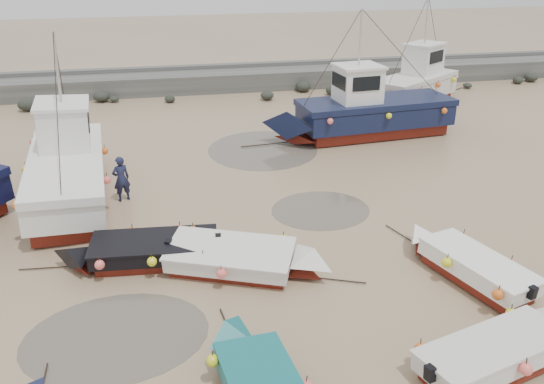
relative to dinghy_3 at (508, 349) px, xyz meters
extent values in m
plane|color=#9E8062|center=(-6.59, 4.63, -0.54)|extent=(120.00, 120.00, 0.00)
cube|color=#5F5F5B|center=(-6.59, 26.63, 0.06)|extent=(60.00, 2.20, 1.20)
cube|color=#5F5F5B|center=(-6.59, 27.84, 0.78)|extent=(60.00, 0.60, 0.25)
ellipsoid|color=black|center=(-1.49, 23.65, -0.25)|extent=(0.84, 0.86, 0.51)
ellipsoid|color=black|center=(1.21, 25.19, -0.20)|extent=(0.98, 1.07, 0.72)
ellipsoid|color=black|center=(7.57, 24.17, -0.27)|extent=(0.78, 0.90, 0.59)
ellipsoid|color=black|center=(16.44, 24.42, -0.31)|extent=(0.68, 0.72, 0.52)
ellipsoid|color=black|center=(12.33, 23.90, -0.34)|extent=(0.60, 0.70, 0.31)
ellipsoid|color=black|center=(-11.67, 25.09, -0.20)|extent=(0.99, 0.80, 0.58)
ellipsoid|color=black|center=(5.60, 24.40, -0.36)|extent=(0.54, 0.46, 0.30)
ellipsoid|color=black|center=(3.09, 24.60, -0.33)|extent=(0.61, 0.47, 0.46)
ellipsoid|color=black|center=(17.69, 24.78, -0.22)|extent=(0.92, 0.97, 0.58)
ellipsoid|color=black|center=(-10.90, 24.90, -0.33)|extent=(0.61, 0.53, 0.32)
ellipsoid|color=black|center=(4.40, 25.23, -0.31)|extent=(0.67, 0.55, 0.43)
ellipsoid|color=black|center=(-15.76, 23.97, -0.16)|extent=(1.09, 0.88, 0.72)
ellipsoid|color=black|center=(-13.84, 24.28, -0.32)|extent=(0.65, 0.60, 0.37)
ellipsoid|color=black|center=(2.87, 24.02, -0.24)|extent=(0.88, 0.64, 0.62)
ellipsoid|color=black|center=(-7.52, 24.23, -0.32)|extent=(0.64, 0.62, 0.48)
ellipsoid|color=black|center=(1.25, 25.05, -0.35)|extent=(0.55, 0.45, 0.29)
cylinder|color=#585147|center=(-9.23, 2.84, -0.54)|extent=(4.78, 4.78, 0.01)
cylinder|color=#585147|center=(-2.17, 8.63, -0.54)|extent=(3.74, 3.74, 0.01)
cylinder|color=#585147|center=(-3.23, 15.23, -0.54)|extent=(5.29, 5.29, 0.01)
pyramid|color=#125F63|center=(-6.19, 1.55, 0.43)|extent=(1.58, 0.94, 0.90)
cylinder|color=black|center=(-6.32, 2.40, -0.51)|extent=(0.36, 1.98, 0.04)
sphere|color=orange|center=(-6.93, 0.74, 0.09)|extent=(0.30, 0.30, 0.30)
cube|color=maroon|center=(-0.36, -0.10, -0.39)|extent=(3.67, 2.09, 0.30)
cube|color=silver|center=(-0.36, -0.10, -0.02)|extent=(3.97, 2.37, 0.45)
cube|color=brown|center=(-0.36, -0.10, 0.15)|extent=(3.32, 1.93, 0.10)
cube|color=silver|center=(-0.36, -0.10, 0.24)|extent=(4.07, 2.45, 0.07)
cube|color=black|center=(-2.23, -0.61, 0.16)|extent=(0.23, 0.26, 0.35)
sphere|color=orange|center=(-2.01, 0.33, 0.09)|extent=(0.30, 0.30, 0.30)
sphere|color=orange|center=(-0.14, -0.92, 0.09)|extent=(0.30, 0.30, 0.30)
sphere|color=orange|center=(0.85, 1.10, 0.09)|extent=(0.30, 0.30, 0.30)
cube|color=maroon|center=(-8.23, 6.15, -0.39)|extent=(3.62, 1.53, 0.30)
cube|color=black|center=(-8.23, 6.15, -0.02)|extent=(3.90, 1.77, 0.45)
pyramid|color=black|center=(-10.47, 6.32, 0.43)|extent=(0.82, 1.55, 0.90)
cube|color=brown|center=(-8.23, 6.15, 0.15)|extent=(3.27, 1.43, 0.10)
cube|color=black|center=(-8.23, 6.15, 0.24)|extent=(3.99, 1.84, 0.07)
cube|color=black|center=(-6.25, 6.01, 0.16)|extent=(0.20, 0.23, 0.35)
cylinder|color=black|center=(-11.39, 6.38, -0.51)|extent=(2.00, 0.19, 0.04)
sphere|color=orange|center=(-6.78, 5.18, 0.09)|extent=(0.30, 0.30, 0.30)
sphere|color=orange|center=(-7.41, 6.97, 0.09)|extent=(0.30, 0.30, 0.30)
sphere|color=orange|center=(-8.29, 5.29, 0.09)|extent=(0.30, 0.30, 0.30)
sphere|color=orange|center=(-8.92, 7.08, 0.09)|extent=(0.30, 0.30, 0.30)
sphere|color=orange|center=(-9.80, 5.40, 0.09)|extent=(0.30, 0.30, 0.30)
cube|color=maroon|center=(-5.95, 5.30, -0.39)|extent=(3.76, 2.62, 0.30)
cube|color=silver|center=(-5.95, 5.30, -0.02)|extent=(4.09, 2.95, 0.45)
pyramid|color=silver|center=(-3.89, 4.49, 0.43)|extent=(1.29, 1.85, 0.90)
cube|color=brown|center=(-5.95, 5.30, 0.15)|extent=(3.41, 2.41, 0.10)
cube|color=silver|center=(-5.95, 5.30, 0.24)|extent=(4.19, 3.04, 0.07)
cube|color=black|center=(-7.76, 6.01, 0.16)|extent=(0.25, 0.27, 0.35)
cylinder|color=black|center=(-3.04, 4.16, -0.51)|extent=(1.88, 0.77, 0.04)
sphere|color=orange|center=(-6.97, 6.74, 0.09)|extent=(0.30, 0.30, 0.30)
sphere|color=orange|center=(-6.30, 4.39, 0.09)|extent=(0.30, 0.30, 0.30)
sphere|color=orange|center=(-4.22, 5.67, 0.09)|extent=(0.30, 0.30, 0.30)
cube|color=maroon|center=(1.10, 3.31, -0.39)|extent=(2.24, 3.37, 0.30)
cube|color=white|center=(1.10, 3.31, -0.02)|extent=(2.53, 3.66, 0.45)
pyramid|color=white|center=(0.42, 5.22, 0.43)|extent=(1.63, 1.17, 0.90)
cube|color=brown|center=(1.10, 3.31, 0.15)|extent=(2.07, 3.06, 0.10)
cube|color=white|center=(1.10, 3.31, 0.24)|extent=(2.61, 3.75, 0.07)
cube|color=black|center=(1.70, 1.66, 0.16)|extent=(0.27, 0.24, 0.35)
cylinder|color=black|center=(0.12, 6.04, -0.51)|extent=(0.71, 1.90, 0.04)
sphere|color=orange|center=(0.74, 1.76, 0.09)|extent=(0.30, 0.30, 0.30)
sphere|color=orange|center=(2.06, 3.18, 0.09)|extent=(0.30, 0.30, 0.30)
sphere|color=orange|center=(0.14, 3.44, 0.09)|extent=(0.30, 0.30, 0.30)
sphere|color=orange|center=(1.46, 4.86, 0.09)|extent=(0.30, 0.30, 0.30)
cube|color=maroon|center=(-11.56, 11.22, -0.27)|extent=(3.00, 7.28, 0.55)
cube|color=white|center=(-11.56, 11.22, 0.48)|extent=(3.45, 7.84, 0.95)
pyramid|color=white|center=(-12.06, 15.54, 1.18)|extent=(2.74, 1.71, 1.40)
cube|color=brown|center=(-11.56, 11.22, 1.00)|extent=(3.33, 7.65, 0.08)
cube|color=white|center=(-11.56, 11.22, 1.14)|extent=(3.52, 8.01, 0.30)
cube|color=white|center=(-11.68, 12.25, 2.11)|extent=(2.04, 2.20, 1.70)
cube|color=white|center=(-11.68, 12.25, 3.02)|extent=(2.20, 2.37, 0.12)
cube|color=black|center=(-11.79, 13.27, 2.36)|extent=(1.54, 0.23, 0.68)
cylinder|color=#B7B7B2|center=(-11.68, 12.25, 4.38)|extent=(0.10, 0.10, 2.60)
cylinder|color=black|center=(-12.19, 16.70, -0.51)|extent=(0.39, 2.99, 0.05)
sphere|color=#F96760|center=(-12.62, 8.06, 0.84)|extent=(0.30, 0.30, 0.30)
sphere|color=#F96760|center=(-9.97, 9.89, 0.84)|extent=(0.30, 0.30, 0.30)
sphere|color=#F96760|center=(-12.97, 11.06, 0.84)|extent=(0.30, 0.30, 0.30)
sphere|color=#F96760|center=(-10.32, 12.89, 0.84)|extent=(0.30, 0.30, 0.30)
sphere|color=#F96760|center=(-13.31, 14.06, 0.84)|extent=(0.30, 0.30, 0.30)
cube|color=maroon|center=(2.77, 16.26, -0.27)|extent=(7.31, 2.98, 0.55)
cube|color=#101734|center=(2.77, 16.26, 0.48)|extent=(7.87, 3.44, 0.95)
pyramid|color=#101734|center=(-1.58, 15.86, 1.18)|extent=(1.67, 2.89, 1.40)
cube|color=brown|center=(2.77, 16.26, 1.00)|extent=(7.69, 3.32, 0.08)
cube|color=#101734|center=(2.77, 16.26, 1.14)|extent=(8.05, 3.51, 0.30)
cube|color=white|center=(1.74, 16.16, 2.11)|extent=(2.17, 2.11, 1.70)
cube|color=white|center=(1.74, 16.16, 3.02)|extent=(2.34, 2.28, 0.12)
cube|color=black|center=(0.72, 16.07, 2.36)|extent=(0.20, 1.65, 0.68)
cylinder|color=#B7B7B2|center=(1.74, 16.16, 4.38)|extent=(0.10, 0.10, 2.60)
cylinder|color=black|center=(-2.75, 15.76, -0.51)|extent=(2.99, 0.32, 0.05)
sphere|color=#F96760|center=(5.94, 15.03, 0.84)|extent=(0.30, 0.30, 0.30)
sphere|color=#F96760|center=(4.16, 17.89, 0.84)|extent=(0.30, 0.30, 0.30)
sphere|color=#F96760|center=(2.91, 14.76, 0.84)|extent=(0.30, 0.30, 0.30)
sphere|color=#F96760|center=(1.12, 17.62, 0.84)|extent=(0.30, 0.30, 0.30)
sphere|color=#F96760|center=(-0.12, 14.48, 0.84)|extent=(0.30, 0.30, 0.30)
cube|color=maroon|center=(6.91, 20.63, -0.27)|extent=(5.57, 4.62, 0.55)
cube|color=silver|center=(6.91, 20.63, 0.48)|extent=(6.09, 5.13, 0.95)
pyramid|color=silver|center=(9.76, 22.49, 1.18)|extent=(2.51, 2.79, 1.40)
cube|color=brown|center=(6.91, 20.63, 1.00)|extent=(5.93, 4.98, 0.08)
cube|color=silver|center=(6.91, 20.63, 1.14)|extent=(6.23, 5.24, 0.30)
cube|color=white|center=(7.56, 21.06, 2.11)|extent=(2.59, 2.50, 1.70)
cube|color=white|center=(7.56, 21.06, 3.02)|extent=(2.80, 2.70, 0.12)
cube|color=black|center=(8.42, 21.61, 2.36)|extent=(0.82, 1.22, 0.68)
cylinder|color=#B7B7B2|center=(7.56, 21.06, 4.38)|extent=(0.10, 0.10, 2.60)
cylinder|color=black|center=(10.63, 23.06, -0.51)|extent=(2.54, 1.68, 0.05)
sphere|color=#F96760|center=(4.29, 20.49, 0.84)|extent=(0.30, 0.30, 0.30)
sphere|color=#F96760|center=(6.49, 18.78, 0.84)|extent=(0.30, 0.30, 0.30)
sphere|color=#F96760|center=(5.81, 21.48, 0.84)|extent=(0.30, 0.30, 0.30)
sphere|color=#F96760|center=(8.01, 19.77, 0.84)|extent=(0.30, 0.30, 0.30)
sphere|color=#F96760|center=(7.33, 22.48, 0.84)|extent=(0.30, 0.30, 0.30)
sphere|color=#F96760|center=(9.53, 20.77, 0.84)|extent=(0.30, 0.30, 0.30)
imported|color=#191D39|center=(-9.50, 10.87, -0.54)|extent=(0.78, 0.67, 1.82)
camera|label=1|loc=(-7.26, -8.39, 8.76)|focal=35.00mm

